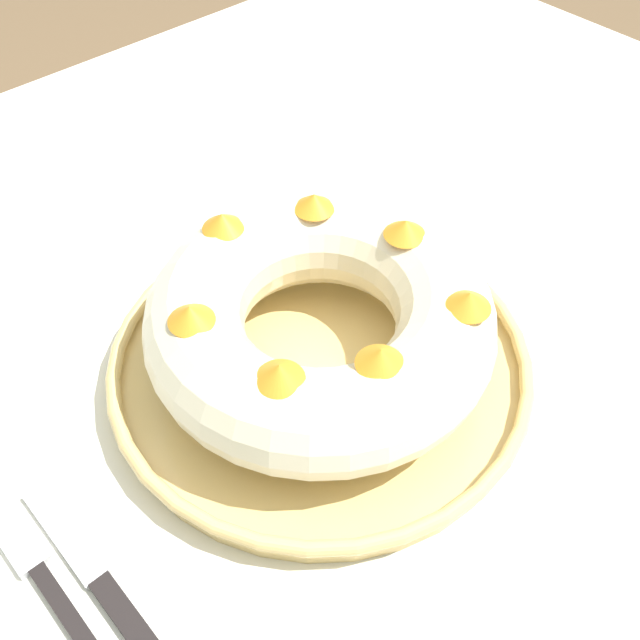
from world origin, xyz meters
name	(u,v)px	position (x,y,z in m)	size (l,w,h in m)	color
dining_table	(351,417)	(0.00, 0.00, 0.66)	(1.44, 1.28, 0.74)	silver
serving_dish	(320,363)	(-0.03, 0.02, 0.75)	(0.36, 0.36, 0.03)	tan
bundt_cake	(320,319)	(-0.03, 0.02, 0.81)	(0.28, 0.28, 0.09)	beige
fork	(56,597)	(-0.29, -0.01, 0.74)	(0.02, 0.20, 0.01)	black
cake_knife	(102,584)	(-0.27, -0.02, 0.74)	(0.02, 0.17, 0.01)	black
napkin	(476,209)	(0.25, 0.07, 0.74)	(0.14, 0.10, 0.00)	#B2D1B7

